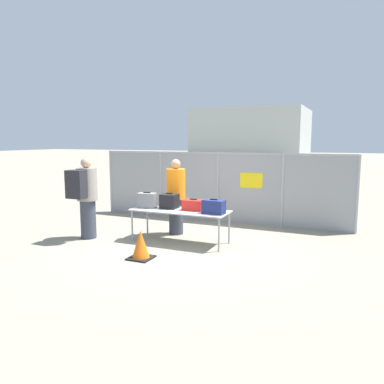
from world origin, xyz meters
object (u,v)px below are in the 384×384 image
Objects in this scene: security_worker_near at (176,196)px; traveler_hooded at (85,195)px; utility_trailer at (288,199)px; traffic_cone at (141,246)px; suitcase_red at (193,205)px; suitcase_navy at (214,207)px; suitcase_black at (169,201)px; suitcase_grey at (147,200)px; inspection_table at (180,212)px.

traveler_hooded is at bearing 51.60° from security_worker_near.
utility_trailer is 7.26× the size of traffic_cone.
suitcase_navy is at bearing -19.32° from suitcase_red.
security_worker_near reaches higher than suitcase_black.
suitcase_grey reaches higher than suitcase_navy.
security_worker_near reaches higher than suitcase_navy.
security_worker_near is (-0.10, 0.54, 0.04)m from suitcase_black.
suitcase_black is 0.84× the size of suitcase_red.
suitcase_grey is at bearing 4.08° from traveler_hooded.
security_worker_near reaches higher than traffic_cone.
security_worker_near reaches higher than utility_trailer.
utility_trailer is (2.03, 3.92, -0.53)m from security_worker_near.
traveler_hooded is at bearing 158.14° from traffic_cone.
suitcase_navy is 0.25× the size of traveler_hooded.
security_worker_near reaches higher than suitcase_red.
security_worker_near is at bearing 96.02° from traffic_cone.
suitcase_red reaches higher than utility_trailer.
utility_trailer is 6.18m from traffic_cone.
utility_trailer is (1.93, 4.46, -0.49)m from suitcase_black.
suitcase_red is 0.80× the size of traffic_cone.
suitcase_grey is (-0.81, -0.04, 0.22)m from inspection_table.
traveler_hooded is 0.46× the size of utility_trailer.
traveler_hooded reaches higher than security_worker_near.
inspection_table is at bearing -109.58° from utility_trailer.
inspection_table is 4.84m from utility_trailer.
traveler_hooded is at bearing -159.19° from suitcase_black.
suitcase_grey is 0.93× the size of suitcase_navy.
suitcase_red is 4.67m from utility_trailer.
suitcase_grey reaches higher than suitcase_black.
traveler_hooded is 1.03× the size of security_worker_near.
suitcase_black is at bearing 94.36° from traffic_cone.
suitcase_black is at bearing 162.04° from inspection_table.
traffic_cone is at bearing -98.37° from inspection_table.
traffic_cone is (0.61, -1.30, -0.64)m from suitcase_grey.
suitcase_grey reaches higher than traffic_cone.
security_worker_near reaches higher than suitcase_grey.
security_worker_near is at bearing 142.08° from suitcase_red.
security_worker_near is (-0.41, 0.64, 0.25)m from inspection_table.
traveler_hooded is 2.09m from security_worker_near.
utility_trailer is at bearing 73.16° from suitcase_red.
utility_trailer is at bearing -101.50° from security_worker_near.
suitcase_black is at bearing -113.39° from utility_trailer.
inspection_table is 0.80m from security_worker_near.
suitcase_red is 0.94× the size of suitcase_navy.
traveler_hooded is (-2.10, -0.58, 0.35)m from inspection_table.
security_worker_near is (1.69, 1.22, -0.09)m from traveler_hooded.
suitcase_black is (-0.31, 0.10, 0.21)m from inspection_table.
utility_trailer is at bearing 62.16° from suitcase_grey.
security_worker_near is (-0.68, 0.53, 0.09)m from suitcase_red.
inspection_table is 0.84m from suitcase_grey.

